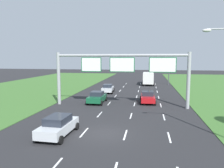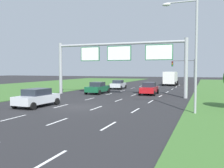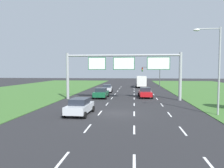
# 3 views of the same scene
# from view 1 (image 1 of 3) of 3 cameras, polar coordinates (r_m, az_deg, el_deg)

# --- Properties ---
(ground_plane) EXTENTS (200.00, 200.00, 0.00)m
(ground_plane) POSITION_cam_1_polar(r_m,az_deg,el_deg) (18.63, -1.99, -12.82)
(ground_plane) COLOR #262628
(lane_dashes_inner_left) EXTENTS (0.14, 56.40, 0.01)m
(lane_dashes_inner_left) POSITION_cam_1_polar(r_m,az_deg,el_deg) (27.44, -1.87, -6.37)
(lane_dashes_inner_left) COLOR white
(lane_dashes_inner_left) RESTS_ON ground_plane
(lane_dashes_inner_right) EXTENTS (0.14, 56.40, 0.01)m
(lane_dashes_inner_right) POSITION_cam_1_polar(r_m,az_deg,el_deg) (26.99, 5.49, -6.62)
(lane_dashes_inner_right) COLOR white
(lane_dashes_inner_right) RESTS_ON ground_plane
(lane_dashes_slip) EXTENTS (0.14, 56.40, 0.01)m
(lane_dashes_slip) POSITION_cam_1_polar(r_m,az_deg,el_deg) (26.99, 12.97, -6.76)
(lane_dashes_slip) COLOR white
(lane_dashes_slip) RESTS_ON ground_plane
(car_near_red) EXTENTS (2.25, 4.34, 1.62)m
(car_near_red) POSITION_cam_1_polar(r_m,az_deg,el_deg) (30.66, -3.92, -3.47)
(car_near_red) COLOR #145633
(car_near_red) RESTS_ON ground_plane
(car_lead_silver) EXTENTS (2.31, 4.49, 1.62)m
(car_lead_silver) POSITION_cam_1_polar(r_m,az_deg,el_deg) (18.46, -13.91, -10.50)
(car_lead_silver) COLOR silver
(car_lead_silver) RESTS_ON ground_plane
(car_mid_lane) EXTENTS (2.31, 4.18, 1.53)m
(car_mid_lane) POSITION_cam_1_polar(r_m,az_deg,el_deg) (39.57, -1.10, -1.17)
(car_mid_lane) COLOR silver
(car_mid_lane) RESTS_ON ground_plane
(car_far_ahead) EXTENTS (2.26, 4.37, 1.65)m
(car_far_ahead) POSITION_cam_1_polar(r_m,az_deg,el_deg) (31.05, 9.29, -3.41)
(car_far_ahead) COLOR red
(car_far_ahead) RESTS_ON ground_plane
(box_truck) EXTENTS (2.71, 7.11, 2.91)m
(box_truck) POSITION_cam_1_polar(r_m,az_deg,el_deg) (52.20, 9.45, 1.59)
(box_truck) COLOR silver
(box_truck) RESTS_ON ground_plane
(sign_gantry) EXTENTS (17.24, 0.44, 7.00)m
(sign_gantry) POSITION_cam_1_polar(r_m,az_deg,el_deg) (27.96, 2.81, 4.09)
(sign_gantry) COLOR #9EA0A5
(sign_gantry) RESTS_ON ground_plane
(traffic_light_mast) EXTENTS (4.76, 0.49, 5.60)m
(traffic_light_mast) POSITION_cam_1_polar(r_m,az_deg,el_deg) (52.59, 12.56, 4.03)
(traffic_light_mast) COLOR #47494F
(traffic_light_mast) RESTS_ON ground_plane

